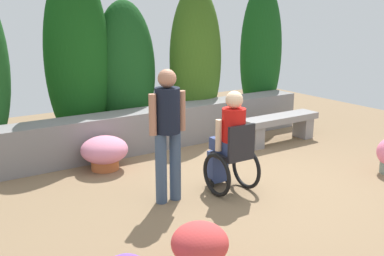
{
  "coord_description": "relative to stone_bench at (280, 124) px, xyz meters",
  "views": [
    {
      "loc": [
        -3.79,
        -4.61,
        2.33
      ],
      "look_at": [
        -0.66,
        0.12,
        0.85
      ],
      "focal_mm": 43.55,
      "sensor_mm": 36.0,
      "label": 1
    }
  ],
  "objects": [
    {
      "name": "ground_plane",
      "position": [
        -1.89,
        -1.17,
        -0.32
      ],
      "size": [
        11.56,
        11.56,
        0.0
      ],
      "primitive_type": "plane",
      "color": "#82674A"
    },
    {
      "name": "stone_retaining_wall",
      "position": [
        -1.89,
        0.93,
        0.01
      ],
      "size": [
        5.82,
        0.51,
        0.67
      ],
      "primitive_type": "cube",
      "color": "gray",
      "rests_on": "ground"
    },
    {
      "name": "hedge_backdrop",
      "position": [
        -2.28,
        1.6,
        1.08
      ],
      "size": [
        6.65,
        1.01,
        3.02
      ],
      "color": "#1C521E",
      "rests_on": "ground"
    },
    {
      "name": "stone_bench",
      "position": [
        0.0,
        0.0,
        0.0
      ],
      "size": [
        1.54,
        0.39,
        0.48
      ],
      "rotation": [
        0.0,
        0.0,
        0.1
      ],
      "color": "gray",
      "rests_on": "ground"
    },
    {
      "name": "person_in_wheelchair",
      "position": [
        -2.14,
        -1.31,
        0.3
      ],
      "size": [
        0.53,
        0.66,
        1.33
      ],
      "rotation": [
        0.0,
        0.0,
        -0.11
      ],
      "color": "black",
      "rests_on": "ground"
    },
    {
      "name": "person_standing_companion",
      "position": [
        -2.97,
        -1.15,
        0.62
      ],
      "size": [
        0.49,
        0.3,
        1.64
      ],
      "rotation": [
        0.0,
        0.0,
        -0.2
      ],
      "color": "#3B4E68",
      "rests_on": "ground"
    },
    {
      "name": "flower_pot_purple_near",
      "position": [
        -3.6,
        -2.75,
        -0.03
      ],
      "size": [
        0.51,
        0.51,
        0.51
      ],
      "color": "#A75A42",
      "rests_on": "ground"
    },
    {
      "name": "flower_pot_red_accent",
      "position": [
        -3.16,
        0.37,
        -0.06
      ],
      "size": [
        0.69,
        0.69,
        0.5
      ],
      "color": "#B85F32",
      "rests_on": "ground"
    }
  ]
}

